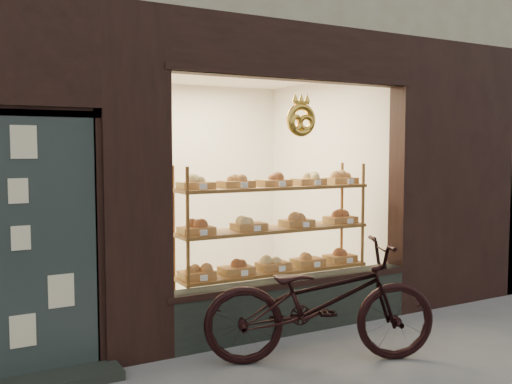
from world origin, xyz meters
TOP-DOWN VIEW (x-y plane):
  - display_shelf at (0.45, 2.55)m, footprint 2.20×0.45m
  - bicycle at (0.19, 1.31)m, footprint 2.15×1.46m

SIDE VIEW (x-z plane):
  - bicycle at x=0.19m, z-range 0.00..1.07m
  - display_shelf at x=0.45m, z-range 0.02..1.72m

